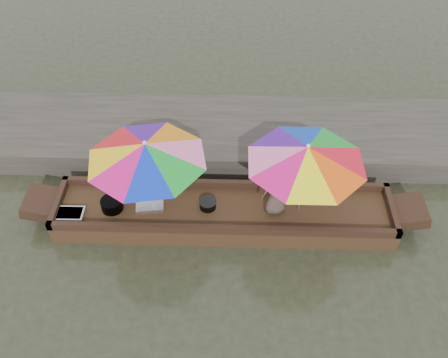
{
  "coord_description": "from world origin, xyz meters",
  "views": [
    {
      "loc": [
        0.19,
        -6.01,
        7.01
      ],
      "look_at": [
        0.0,
        0.1,
        1.0
      ],
      "focal_mm": 40.0,
      "sensor_mm": 36.0,
      "label": 1
    }
  ],
  "objects_px": {
    "tray_crayfish": "(70,214)",
    "tray_scallop": "(150,205)",
    "boat_hull": "(224,215)",
    "vendor": "(276,192)",
    "umbrella_bow": "(149,176)",
    "umbrella_stern": "(303,180)",
    "charcoal_grill": "(208,205)",
    "cooking_pot": "(112,204)",
    "supply_bag": "(164,187)"
  },
  "relations": [
    {
      "from": "cooking_pot",
      "to": "tray_crayfish",
      "type": "bearing_deg",
      "value": -163.95
    },
    {
      "from": "boat_hull",
      "to": "tray_crayfish",
      "type": "bearing_deg",
      "value": -174.56
    },
    {
      "from": "boat_hull",
      "to": "vendor",
      "type": "distance_m",
      "value": 1.12
    },
    {
      "from": "umbrella_bow",
      "to": "tray_scallop",
      "type": "bearing_deg",
      "value": 164.57
    },
    {
      "from": "umbrella_stern",
      "to": "umbrella_bow",
      "type": "bearing_deg",
      "value": 180.0
    },
    {
      "from": "tray_crayfish",
      "to": "supply_bag",
      "type": "xyz_separation_m",
      "value": [
        1.61,
        0.64,
        0.09
      ]
    },
    {
      "from": "umbrella_bow",
      "to": "umbrella_stern",
      "type": "xyz_separation_m",
      "value": [
        2.6,
        0.0,
        0.0
      ]
    },
    {
      "from": "tray_scallop",
      "to": "umbrella_bow",
      "type": "relative_size",
      "value": 0.24
    },
    {
      "from": "cooking_pot",
      "to": "vendor",
      "type": "xyz_separation_m",
      "value": [
        2.9,
        0.03,
        0.39
      ]
    },
    {
      "from": "tray_scallop",
      "to": "supply_bag",
      "type": "height_order",
      "value": "supply_bag"
    },
    {
      "from": "vendor",
      "to": "umbrella_stern",
      "type": "height_order",
      "value": "umbrella_stern"
    },
    {
      "from": "cooking_pot",
      "to": "umbrella_stern",
      "type": "distance_m",
      "value": 3.4
    },
    {
      "from": "boat_hull",
      "to": "umbrella_stern",
      "type": "bearing_deg",
      "value": 0.0
    },
    {
      "from": "supply_bag",
      "to": "vendor",
      "type": "relative_size",
      "value": 0.28
    },
    {
      "from": "tray_crayfish",
      "to": "charcoal_grill",
      "type": "distance_m",
      "value": 2.44
    },
    {
      "from": "cooking_pot",
      "to": "tray_crayfish",
      "type": "height_order",
      "value": "cooking_pot"
    },
    {
      "from": "charcoal_grill",
      "to": "supply_bag",
      "type": "bearing_deg",
      "value": 156.72
    },
    {
      "from": "boat_hull",
      "to": "charcoal_grill",
      "type": "bearing_deg",
      "value": 174.5
    },
    {
      "from": "cooking_pot",
      "to": "supply_bag",
      "type": "xyz_separation_m",
      "value": [
        0.89,
        0.43,
        0.03
      ]
    },
    {
      "from": "tray_crayfish",
      "to": "boat_hull",
      "type": "bearing_deg",
      "value": 5.44
    },
    {
      "from": "tray_scallop",
      "to": "boat_hull",
      "type": "bearing_deg",
      "value": -0.88
    },
    {
      "from": "cooking_pot",
      "to": "charcoal_grill",
      "type": "xyz_separation_m",
      "value": [
        1.71,
        0.08,
        -0.03
      ]
    },
    {
      "from": "cooking_pot",
      "to": "charcoal_grill",
      "type": "relative_size",
      "value": 1.33
    },
    {
      "from": "vendor",
      "to": "umbrella_stern",
      "type": "xyz_separation_m",
      "value": [
        0.43,
        0.03,
        0.28
      ]
    },
    {
      "from": "charcoal_grill",
      "to": "vendor",
      "type": "distance_m",
      "value": 1.27
    },
    {
      "from": "umbrella_bow",
      "to": "vendor",
      "type": "bearing_deg",
      "value": -0.66
    },
    {
      "from": "tray_crayfish",
      "to": "tray_scallop",
      "type": "height_order",
      "value": "tray_crayfish"
    },
    {
      "from": "boat_hull",
      "to": "charcoal_grill",
      "type": "relative_size",
      "value": 20.63
    },
    {
      "from": "tray_crayfish",
      "to": "umbrella_bow",
      "type": "distance_m",
      "value": 1.64
    },
    {
      "from": "vendor",
      "to": "charcoal_grill",
      "type": "bearing_deg",
      "value": -15.6
    },
    {
      "from": "tray_crayfish",
      "to": "tray_scallop",
      "type": "distance_m",
      "value": 1.4
    },
    {
      "from": "umbrella_stern",
      "to": "supply_bag",
      "type": "bearing_deg",
      "value": 171.18
    },
    {
      "from": "charcoal_grill",
      "to": "cooking_pot",
      "type": "bearing_deg",
      "value": -177.28
    },
    {
      "from": "cooking_pot",
      "to": "supply_bag",
      "type": "height_order",
      "value": "supply_bag"
    },
    {
      "from": "boat_hull",
      "to": "charcoal_grill",
      "type": "xyz_separation_m",
      "value": [
        -0.29,
        0.03,
        0.24
      ]
    },
    {
      "from": "tray_crayfish",
      "to": "charcoal_grill",
      "type": "relative_size",
      "value": 1.67
    },
    {
      "from": "supply_bag",
      "to": "umbrella_stern",
      "type": "bearing_deg",
      "value": -8.82
    },
    {
      "from": "boat_hull",
      "to": "tray_crayfish",
      "type": "height_order",
      "value": "tray_crayfish"
    },
    {
      "from": "charcoal_grill",
      "to": "vendor",
      "type": "height_order",
      "value": "vendor"
    },
    {
      "from": "tray_crayfish",
      "to": "tray_scallop",
      "type": "xyz_separation_m",
      "value": [
        1.37,
        0.28,
        -0.01
      ]
    },
    {
      "from": "cooking_pot",
      "to": "tray_scallop",
      "type": "xyz_separation_m",
      "value": [
        0.66,
        0.07,
        -0.07
      ]
    },
    {
      "from": "tray_scallop",
      "to": "umbrella_stern",
      "type": "distance_m",
      "value": 2.77
    },
    {
      "from": "boat_hull",
      "to": "vendor",
      "type": "height_order",
      "value": "vendor"
    },
    {
      "from": "boat_hull",
      "to": "umbrella_bow",
      "type": "distance_m",
      "value": 1.58
    },
    {
      "from": "supply_bag",
      "to": "vendor",
      "type": "bearing_deg",
      "value": -11.38
    },
    {
      "from": "tray_crayfish",
      "to": "vendor",
      "type": "xyz_separation_m",
      "value": [
        3.61,
        0.23,
        0.45
      ]
    },
    {
      "from": "tray_crayfish",
      "to": "umbrella_stern",
      "type": "height_order",
      "value": "umbrella_stern"
    },
    {
      "from": "supply_bag",
      "to": "umbrella_stern",
      "type": "xyz_separation_m",
      "value": [
        2.44,
        -0.38,
        0.65
      ]
    },
    {
      "from": "supply_bag",
      "to": "vendor",
      "type": "distance_m",
      "value": 2.08
    },
    {
      "from": "tray_scallop",
      "to": "umbrella_stern",
      "type": "height_order",
      "value": "umbrella_stern"
    }
  ]
}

